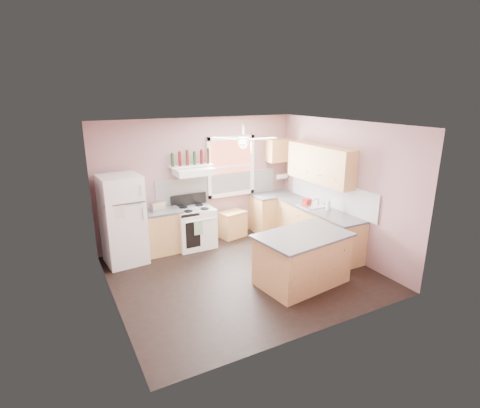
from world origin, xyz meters
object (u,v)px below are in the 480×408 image
stove (195,228)px  island (302,260)px  toaster (158,206)px  cart (233,225)px  refrigerator (123,220)px

stove → island: bearing=-65.8°
toaster → stove: (0.75, -0.08, -0.56)m
cart → island: size_ratio=0.39×
cart → toaster: bearing=169.0°
stove → island: same height
refrigerator → toaster: refrigerator is taller
stove → cart: (0.97, 0.13, -0.14)m
stove → toaster: bearing=173.9°
cart → refrigerator: bearing=172.2°
refrigerator → toaster: 0.76m
toaster → refrigerator: bearing=-179.6°
stove → island: 2.59m
cart → island: bearing=-101.0°
refrigerator → stove: refrigerator is taller
refrigerator → island: (2.53, -2.30, -0.44)m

